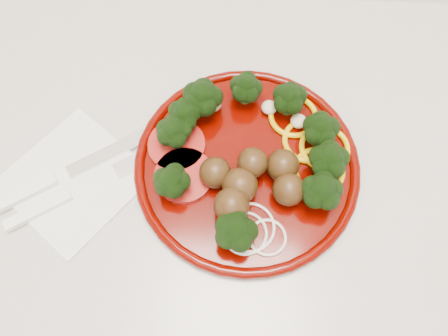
{
  "coord_description": "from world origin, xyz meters",
  "views": [
    {
      "loc": [
        0.11,
        1.46,
        1.44
      ],
      "look_at": [
        0.1,
        1.69,
        0.92
      ],
      "focal_mm": 35.0,
      "sensor_mm": 36.0,
      "label": 1
    }
  ],
  "objects_px": {
    "napkin": "(74,180)",
    "fork": "(57,201)",
    "plate": "(248,158)",
    "knife": "(51,180)"
  },
  "relations": [
    {
      "from": "plate",
      "to": "knife",
      "type": "relative_size",
      "value": 1.43
    },
    {
      "from": "plate",
      "to": "napkin",
      "type": "relative_size",
      "value": 1.93
    },
    {
      "from": "napkin",
      "to": "knife",
      "type": "xyz_separation_m",
      "value": [
        -0.03,
        -0.0,
        0.01
      ]
    },
    {
      "from": "napkin",
      "to": "fork",
      "type": "height_order",
      "value": "fork"
    },
    {
      "from": "plate",
      "to": "knife",
      "type": "distance_m",
      "value": 0.26
    },
    {
      "from": "napkin",
      "to": "fork",
      "type": "relative_size",
      "value": 0.84
    },
    {
      "from": "napkin",
      "to": "fork",
      "type": "bearing_deg",
      "value": -114.06
    },
    {
      "from": "napkin",
      "to": "knife",
      "type": "bearing_deg",
      "value": -170.04
    },
    {
      "from": "plate",
      "to": "fork",
      "type": "height_order",
      "value": "plate"
    },
    {
      "from": "plate",
      "to": "fork",
      "type": "bearing_deg",
      "value": -165.07
    }
  ]
}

